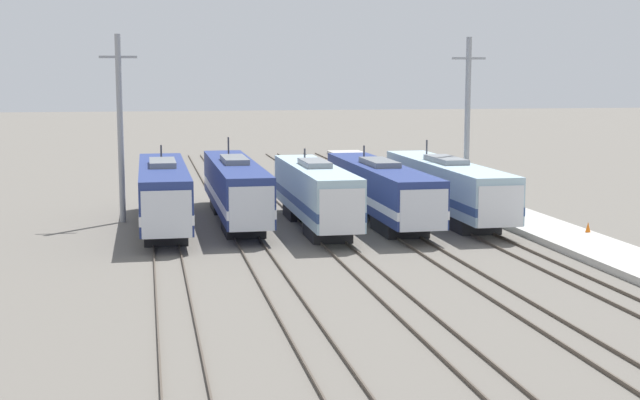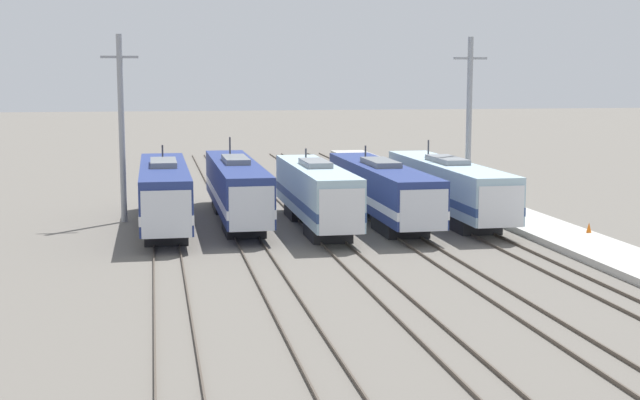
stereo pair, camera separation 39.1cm
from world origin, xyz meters
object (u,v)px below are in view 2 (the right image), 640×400
object	(u,v)px
locomotive_far_left	(164,194)
locomotive_center_left	(237,189)
catenary_tower_right	(469,123)
traffic_cone	(589,227)
locomotive_far_right	(449,188)
locomotive_center_right	(382,190)
locomotive_center	(317,194)
catenary_tower_left	(122,127)

from	to	relation	value
locomotive_far_left	locomotive_center_left	size ratio (longest dim) A/B	0.94
catenary_tower_right	traffic_cone	xyz separation A→B (m)	(3.39, -11.48, -5.57)
locomotive_far_left	locomotive_far_right	xyz separation A→B (m)	(18.83, 0.55, -0.09)
catenary_tower_right	traffic_cone	size ratio (longest dim) A/B	19.98
catenary_tower_right	locomotive_center_right	bearing A→B (deg)	-155.19
catenary_tower_right	locomotive_center	bearing A→B (deg)	-156.86
locomotive_center_left	traffic_cone	bearing A→B (deg)	-26.66
locomotive_far_left	locomotive_far_right	distance (m)	18.84
locomotive_center_left	catenary_tower_left	world-z (taller)	catenary_tower_left
catenary_tower_right	traffic_cone	world-z (taller)	catenary_tower_right
locomotive_far_right	catenary_tower_left	xyz separation A→B (m)	(-21.43, 2.84, 4.14)
locomotive_center_left	catenary_tower_left	xyz separation A→B (m)	(-7.31, 1.51, 4.07)
locomotive_center_left	catenary_tower_right	distance (m)	17.03
locomotive_center_left	catenary_tower_right	size ratio (longest dim) A/B	1.57
locomotive_center_right	locomotive_far_right	bearing A→B (deg)	5.15
locomotive_far_right	traffic_cone	xyz separation A→B (m)	(5.73, -8.64, -1.44)
catenary_tower_left	traffic_cone	xyz separation A→B (m)	(27.16, -11.48, -5.57)
locomotive_far_left	catenary_tower_right	size ratio (longest dim) A/B	1.48
locomotive_far_right	locomotive_center_right	bearing A→B (deg)	-174.85
locomotive_far_left	locomotive_center_right	bearing A→B (deg)	0.50
locomotive_center	catenary_tower_right	xyz separation A→B (m)	(11.76, 5.02, 4.06)
locomotive_far_right	locomotive_far_left	bearing A→B (deg)	-178.33
locomotive_center_left	locomotive_far_right	world-z (taller)	locomotive_center_left
locomotive_center	traffic_cone	xyz separation A→B (m)	(15.15, -6.46, -1.51)
catenary_tower_right	catenary_tower_left	bearing A→B (deg)	180.00
locomotive_center	traffic_cone	size ratio (longest dim) A/B	26.53
locomotive_center_right	locomotive_center	bearing A→B (deg)	-159.44
locomotive_center_left	locomotive_far_right	bearing A→B (deg)	-5.35
locomotive_center	locomotive_center_right	size ratio (longest dim) A/B	0.83
catenary_tower_right	traffic_cone	distance (m)	13.20
catenary_tower_left	catenary_tower_right	bearing A→B (deg)	0.00
locomotive_center	locomotive_far_left	bearing A→B (deg)	170.11
locomotive_far_left	catenary_tower_left	size ratio (longest dim) A/B	1.48
locomotive_center	catenary_tower_left	world-z (taller)	catenary_tower_left
locomotive_center	catenary_tower_left	size ratio (longest dim) A/B	1.33
locomotive_center_right	catenary_tower_left	world-z (taller)	catenary_tower_left
locomotive_center	locomotive_center_right	distance (m)	5.03
catenary_tower_left	catenary_tower_right	xyz separation A→B (m)	(23.77, 0.00, 0.00)
locomotive_center	catenary_tower_right	distance (m)	13.42
locomotive_center_left	locomotive_center	bearing A→B (deg)	-36.73
locomotive_far_right	locomotive_center_left	bearing A→B (deg)	174.65
locomotive_center_right	catenary_tower_right	world-z (taller)	catenary_tower_right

